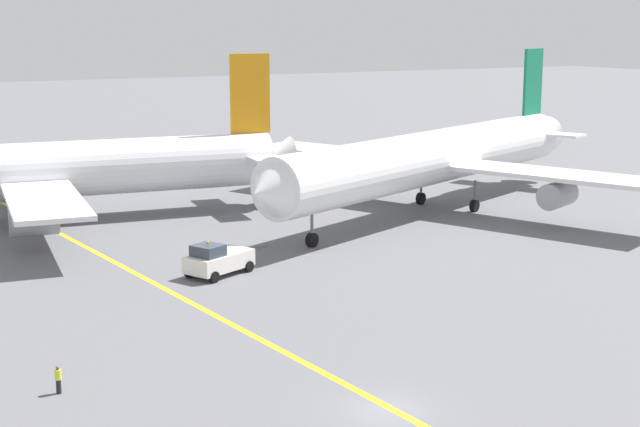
# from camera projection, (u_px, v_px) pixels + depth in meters

# --- Properties ---
(ground_plane) EXTENTS (600.00, 600.00, 0.00)m
(ground_plane) POSITION_uv_depth(u_px,v_px,m) (385.00, 410.00, 48.95)
(ground_plane) COLOR slate
(taxiway_stripe) EXTENTS (12.37, 119.46, 0.01)m
(taxiway_stripe) POSITION_uv_depth(u_px,v_px,m) (287.00, 354.00, 57.22)
(taxiway_stripe) COLOR yellow
(taxiway_stripe) RESTS_ON ground
(airliner_at_gate_left) EXTENTS (60.61, 44.42, 16.67)m
(airliner_at_gate_left) POSITION_uv_depth(u_px,v_px,m) (8.00, 173.00, 93.04)
(airliner_at_gate_left) COLOR silver
(airliner_at_gate_left) RESTS_ON ground
(airliner_being_pushed) EXTENTS (53.02, 47.58, 16.80)m
(airliner_being_pushed) POSITION_uv_depth(u_px,v_px,m) (434.00, 158.00, 99.14)
(airliner_being_pushed) COLOR white
(airliner_being_pushed) RESTS_ON ground
(pushback_tug) EXTENTS (8.69, 5.01, 2.98)m
(pushback_tug) POSITION_uv_depth(u_px,v_px,m) (218.00, 260.00, 74.95)
(pushback_tug) COLOR white
(pushback_tug) RESTS_ON ground
(ground_crew_ramp_agent_by_cones) EXTENTS (0.36, 0.36, 1.57)m
(ground_crew_ramp_agent_by_cones) POSITION_uv_depth(u_px,v_px,m) (58.00, 379.00, 50.93)
(ground_crew_ramp_agent_by_cones) COLOR black
(ground_crew_ramp_agent_by_cones) RESTS_ON ground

